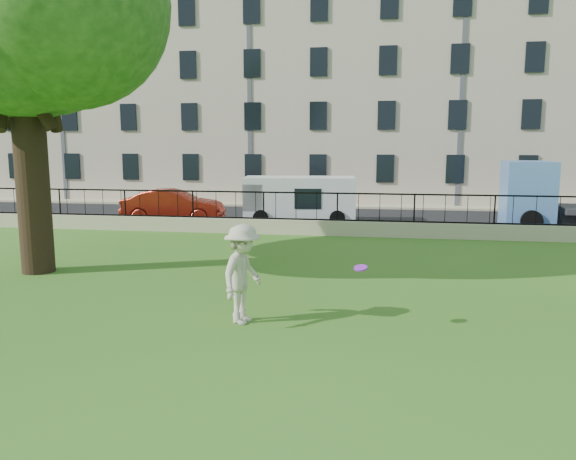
% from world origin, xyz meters
% --- Properties ---
extents(ground, '(120.00, 120.00, 0.00)m').
position_xyz_m(ground, '(0.00, 0.00, 0.00)').
color(ground, '#336016').
rests_on(ground, ground).
extents(retaining_wall, '(50.00, 0.40, 0.60)m').
position_xyz_m(retaining_wall, '(0.00, 12.00, 0.30)').
color(retaining_wall, tan).
rests_on(retaining_wall, ground).
extents(iron_railing, '(50.00, 0.05, 1.13)m').
position_xyz_m(iron_railing, '(0.00, 12.00, 1.15)').
color(iron_railing, black).
rests_on(iron_railing, retaining_wall).
extents(street, '(60.00, 9.00, 0.01)m').
position_xyz_m(street, '(0.00, 16.70, 0.01)').
color(street, black).
rests_on(street, ground).
extents(sidewalk, '(60.00, 1.40, 0.12)m').
position_xyz_m(sidewalk, '(0.00, 21.90, 0.06)').
color(sidewalk, tan).
rests_on(sidewalk, ground).
extents(building_row, '(56.40, 10.40, 13.80)m').
position_xyz_m(building_row, '(0.00, 27.57, 6.92)').
color(building_row, '#BDAC96').
rests_on(building_row, ground).
extents(man, '(1.07, 1.48, 2.07)m').
position_xyz_m(man, '(-1.10, 0.73, 1.03)').
color(man, beige).
rests_on(man, ground).
extents(frisbee, '(0.32, 0.31, 0.12)m').
position_xyz_m(frisbee, '(1.30, 0.68, 1.26)').
color(frisbee, purple).
extents(red_sedan, '(4.81, 2.18, 1.53)m').
position_xyz_m(red_sedan, '(-7.79, 14.46, 0.77)').
color(red_sedan, maroon).
rests_on(red_sedan, street).
extents(white_van, '(5.24, 2.51, 2.12)m').
position_xyz_m(white_van, '(-2.00, 15.37, 1.06)').
color(white_van, silver).
rests_on(white_van, street).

